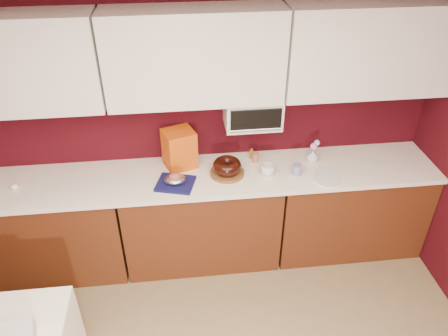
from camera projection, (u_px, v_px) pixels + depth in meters
ceiling at (235, 94)px, 1.11m from camera, size 4.00×4.50×0.02m
wall_back at (196, 120)px, 3.66m from camera, size 4.00×0.02×2.50m
base_cabinet_left at (46, 230)px, 3.73m from camera, size 1.31×0.58×0.86m
base_cabinet_center at (202, 218)px, 3.86m from camera, size 1.31×0.58×0.86m
base_cabinet_right at (347, 207)px, 3.99m from camera, size 1.31×0.58×0.86m
countertop at (200, 177)px, 3.61m from camera, size 4.00×0.62×0.04m
upper_cabinet_left at (5, 65)px, 3.06m from camera, size 1.31×0.33×0.70m
upper_cabinet_center at (195, 57)px, 3.18m from camera, size 1.31×0.33×0.70m
upper_cabinet_right at (370, 50)px, 3.31m from camera, size 1.31×0.33×0.70m
toaster_oven at (252, 111)px, 3.51m from camera, size 0.45×0.30×0.25m
toaster_oven_door at (256, 120)px, 3.38m from camera, size 0.40×0.02×0.18m
toaster_oven_handle at (256, 130)px, 3.41m from camera, size 0.42×0.02×0.02m
cake_base at (227, 173)px, 3.60m from camera, size 0.31×0.31×0.03m
bundt_cake at (227, 166)px, 3.56m from camera, size 0.24×0.24×0.10m
navy_towel at (175, 184)px, 3.48m from camera, size 0.34×0.31×0.02m
foil_ham_nest at (175, 179)px, 3.45m from camera, size 0.17×0.14×0.06m
roasted_ham at (175, 177)px, 3.44m from camera, size 0.12×0.11×0.06m
pandoro_box at (179, 149)px, 3.62m from camera, size 0.30×0.29×0.33m
dark_pan at (226, 165)px, 3.69m from camera, size 0.23×0.23×0.03m
coffee_mug at (268, 169)px, 3.57m from camera, size 0.12×0.12×0.11m
blue_jar at (297, 169)px, 3.58m from camera, size 0.10×0.10×0.09m
flower_vase at (313, 155)px, 3.74m from camera, size 0.09×0.09×0.12m
flower_pink at (314, 146)px, 3.69m from camera, size 0.06×0.06×0.06m
flower_blue at (317, 143)px, 3.69m from camera, size 0.05×0.05×0.05m
china_plate at (327, 179)px, 3.53m from camera, size 0.29×0.29×0.01m
amber_bottle at (251, 154)px, 3.78m from camera, size 0.04×0.04×0.09m
paper_cup at (255, 157)px, 3.74m from camera, size 0.07×0.07×0.08m
egg_right at (14, 187)px, 3.42m from camera, size 0.06×0.05×0.04m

